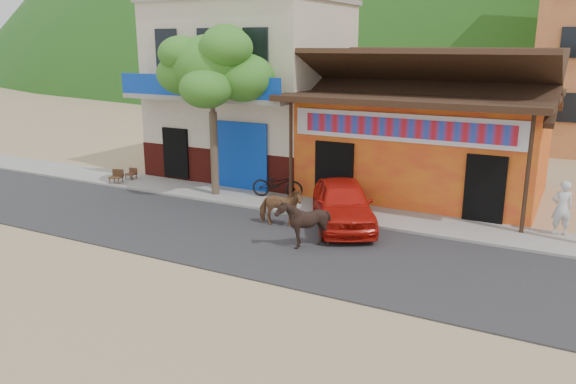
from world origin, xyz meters
name	(u,v)px	position (x,y,z in m)	size (l,w,h in m)	color
ground	(234,276)	(0.00, 0.00, 0.00)	(120.00, 120.00, 0.00)	#9E825B
road	(283,244)	(0.00, 2.50, 0.02)	(60.00, 5.00, 0.04)	#28282B
sidewalk	(333,211)	(0.00, 6.00, 0.06)	(60.00, 2.00, 0.12)	gray
dance_club	(427,146)	(2.00, 10.00, 1.80)	(8.00, 6.00, 3.60)	orange
cafe_building	(253,91)	(-5.50, 10.00, 3.50)	(7.00, 6.00, 7.00)	beige
tree	(213,112)	(-4.60, 5.80, 3.12)	(3.00, 3.00, 6.00)	#2D721E
cow_tan	(281,207)	(-0.82, 3.85, 0.63)	(0.64, 1.40, 1.18)	brown
cow_dark	(304,223)	(0.64, 2.50, 0.73)	(1.11, 1.25, 1.38)	black
red_car	(343,203)	(0.83, 4.80, 0.75)	(1.67, 4.15, 1.41)	red
scooter	(277,184)	(-2.37, 6.47, 0.60)	(0.64, 1.84, 0.97)	black
pedestrian	(562,208)	(6.77, 6.70, 0.92)	(0.58, 0.38, 1.60)	silver
cafe_chair_left	(116,171)	(-9.00, 5.30, 0.61)	(0.46, 0.46, 0.98)	#462F17
cafe_chair_right	(131,169)	(-9.00, 6.13, 0.52)	(0.37, 0.37, 0.80)	#4D2E19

